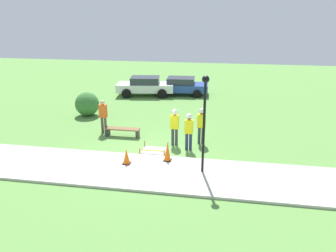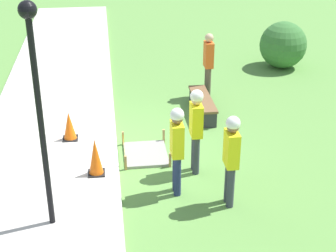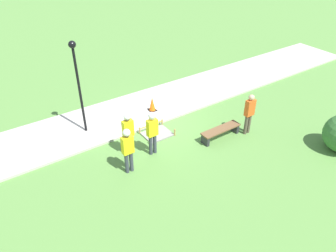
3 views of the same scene
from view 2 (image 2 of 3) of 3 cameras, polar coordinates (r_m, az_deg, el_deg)
The scene contains 12 objects.
ground_plane at distance 11.67m, azimuth -5.64°, elevation -2.56°, with size 60.00×60.00×0.00m, color #5B8E42.
sidewalk at distance 11.72m, azimuth -13.23°, elevation -2.74°, with size 28.00×3.09×0.10m.
wet_concrete_patch at distance 11.35m, azimuth -2.49°, elevation -3.09°, with size 1.18×0.99×0.32m.
traffic_cone_near_patch at distance 11.91m, azimuth -10.88°, elevation 0.01°, with size 0.34×0.34×0.66m.
traffic_cone_far_patch at distance 10.40m, azimuth -8.05°, elevation -3.41°, with size 0.34×0.34×0.78m.
park_bench at distance 13.24m, azimuth 3.84°, elevation 2.63°, with size 1.80×0.44×0.45m.
worker_supervisor at distance 9.56m, azimuth 1.00°, elevation -1.96°, with size 0.40×0.26×1.78m.
worker_assistant at distance 9.27m, azimuth 7.03°, elevation -3.00°, with size 0.40×0.26×1.80m.
worker_trainee at distance 10.27m, azimuth 3.13°, elevation 0.24°, with size 0.40×0.26×1.82m.
bystander_in_orange_shirt at distance 14.11m, azimuth 4.50°, elevation 7.16°, with size 0.40×0.24×1.80m.
lamppost_near at distance 8.16m, azimuth -14.36°, elevation 4.22°, with size 0.28×0.28×3.85m.
shrub_rounded_near at distance 16.91m, azimuth 12.63°, elevation 8.76°, with size 1.48×1.48×1.48m.
Camera 2 is at (10.28, -0.15, 5.51)m, focal length 55.00 mm.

